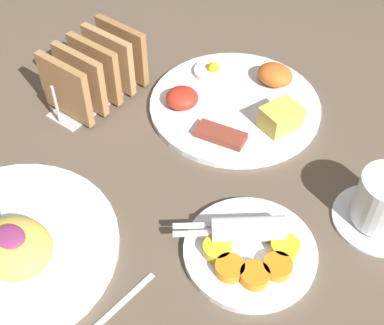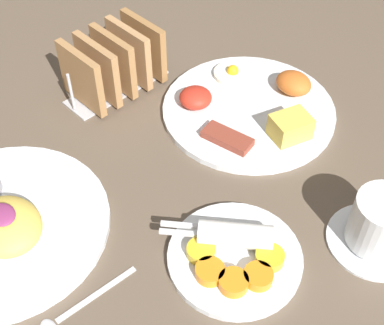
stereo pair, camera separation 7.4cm
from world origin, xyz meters
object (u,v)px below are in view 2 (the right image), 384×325
at_px(plate_condiments, 235,255).
at_px(plate_breakfast, 251,107).
at_px(plate_foreground, 0,222).
at_px(toast_rack, 114,64).
at_px(coffee_cup, 380,225).

bearing_deg(plate_condiments, plate_breakfast, 127.56).
bearing_deg(plate_foreground, plate_breakfast, 80.01).
distance_m(plate_breakfast, toast_rack, 0.23).
xyz_separation_m(plate_condiments, coffee_cup, (0.11, 0.15, 0.02)).
xyz_separation_m(plate_condiments, toast_rack, (-0.37, 0.11, 0.04)).
bearing_deg(coffee_cup, plate_condiments, -125.43).
relative_size(plate_breakfast, plate_foreground, 0.97).
bearing_deg(toast_rack, plate_foreground, -66.47).
distance_m(plate_foreground, toast_rack, 0.32).
distance_m(plate_breakfast, coffee_cup, 0.29).
relative_size(plate_condiments, plate_foreground, 0.62).
bearing_deg(coffee_cup, toast_rack, -175.17).
height_order(plate_condiments, plate_foreground, plate_foreground).
xyz_separation_m(plate_breakfast, coffee_cup, (0.28, -0.08, 0.03)).
distance_m(plate_foreground, coffee_cup, 0.48).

